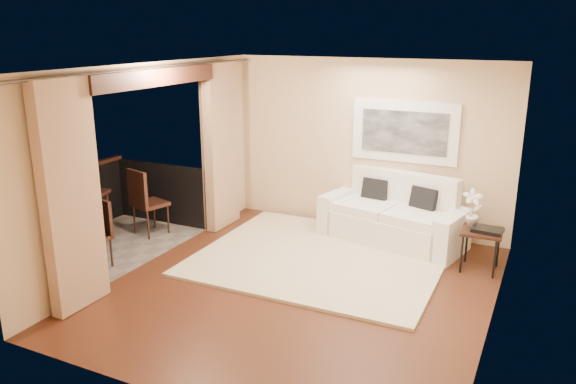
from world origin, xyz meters
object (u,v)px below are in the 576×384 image
Objects in this scene: sofa at (394,218)px; balcony_chair_far at (143,197)px; side_table at (482,234)px; ice_bucket at (74,185)px; orchid at (472,208)px; bistro_table at (81,199)px; balcony_chair_near at (99,228)px.

balcony_chair_far is (-3.56, -1.48, 0.26)m from sofa.
ice_bucket is at bearing -165.22° from side_table.
orchid reaches higher than bistro_table.
sofa is at bearing 158.53° from orchid.
ice_bucket is (-4.36, -2.06, 0.51)m from sofa.
balcony_chair_far is at bearing -167.80° from orchid.
sofa is 4.40× the size of orchid.
orchid reaches higher than balcony_chair_near.
balcony_chair_far reaches higher than balcony_chair_near.
orchid is 0.49× the size of balcony_chair_far.
side_table is at bearing 41.07° from balcony_chair_near.
balcony_chair_near is (0.85, -0.54, -0.16)m from bistro_table.
balcony_chair_far is at bearing 35.96° from ice_bucket.
sofa reaches higher than balcony_chair_near.
orchid is 0.64× the size of bistro_table.
side_table is at bearing 14.78° from ice_bucket.
balcony_chair_far is 1.19m from balcony_chair_near.
side_table is 5.75m from bistro_table.
balcony_chair_near is at bearing -154.14° from orchid.
sofa is 2.84× the size of bistro_table.
balcony_chair_far is (-4.89, -0.92, 0.12)m from side_table.
ice_bucket reaches higher than bistro_table.
sofa is at bearing 25.31° from ice_bucket.
sofa is at bearing 26.69° from bistro_table.
sofa is 4.28m from balcony_chair_near.
sofa is 1.33m from orchid.
sofa is 2.14× the size of balcony_chair_far.
balcony_chair_near is 4.60× the size of ice_bucket.
orchid is (-0.17, 0.10, 0.32)m from side_table.
bistro_table is 0.24m from ice_bucket.
sofa reaches higher than side_table.
sofa is 4.05× the size of side_table.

